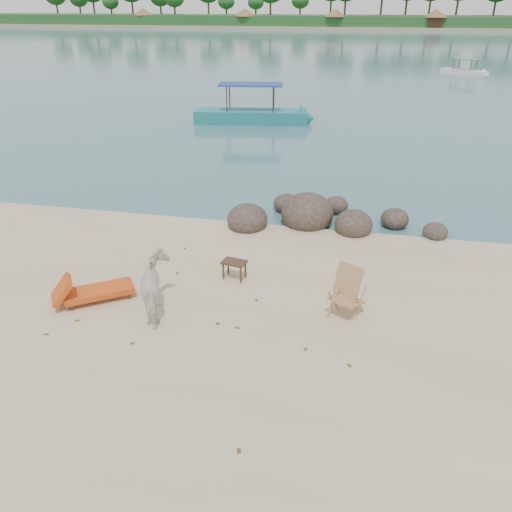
% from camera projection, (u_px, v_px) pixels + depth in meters
% --- Properties ---
extents(water, '(400.00, 400.00, 0.00)m').
position_uv_depth(water, '(357.00, 40.00, 88.21)').
color(water, '#346369').
rests_on(water, ground).
extents(far_shore, '(420.00, 90.00, 1.40)m').
position_uv_depth(far_shore, '(364.00, 24.00, 157.98)').
color(far_shore, tan).
rests_on(far_shore, ground).
extents(far_scenery, '(420.00, 18.00, 9.50)m').
position_uv_depth(far_scenery, '(363.00, 15.00, 127.51)').
color(far_scenery, '#1E4C1E').
rests_on(far_scenery, ground).
extents(boulders, '(6.35, 2.98, 1.19)m').
position_uv_depth(boulders, '(313.00, 217.00, 15.01)').
color(boulders, '#332A22').
rests_on(boulders, ground).
extents(cow, '(1.23, 1.62, 1.25)m').
position_uv_depth(cow, '(157.00, 288.00, 10.47)').
color(cow, white).
rests_on(cow, ground).
extents(side_table, '(0.63, 0.47, 0.46)m').
position_uv_depth(side_table, '(234.00, 271.00, 11.97)').
color(side_table, '#352015').
rests_on(side_table, ground).
extents(lounge_chair, '(1.93, 1.62, 0.57)m').
position_uv_depth(lounge_chair, '(98.00, 289.00, 11.12)').
color(lounge_chair, '#C24516').
rests_on(lounge_chair, ground).
extents(deck_chair, '(0.91, 0.94, 1.02)m').
position_uv_depth(deck_chair, '(347.00, 295.00, 10.45)').
color(deck_chair, tan).
rests_on(deck_chair, ground).
extents(boat_near, '(7.16, 2.53, 3.40)m').
position_uv_depth(boat_near, '(251.00, 90.00, 27.23)').
color(boat_near, '#1C7878').
rests_on(boat_near, water).
extents(boat_mid, '(4.47, 3.84, 2.37)m').
position_uv_depth(boat_mid, '(466.00, 61.00, 45.88)').
color(boat_mid, silver).
rests_on(boat_mid, water).
extents(dead_leaves, '(6.14, 6.48, 0.00)m').
position_uv_depth(dead_leaves, '(212.00, 322.00, 10.46)').
color(dead_leaves, brown).
rests_on(dead_leaves, ground).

